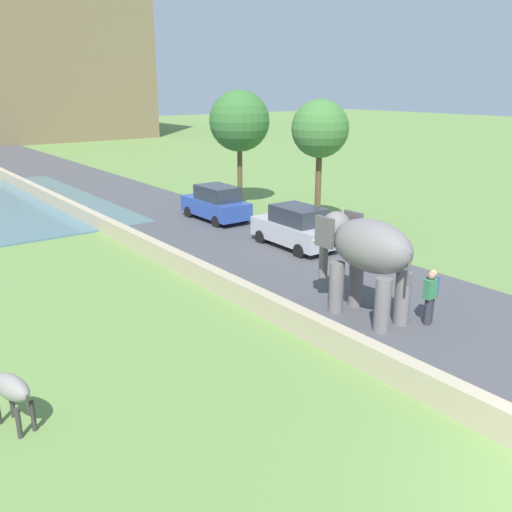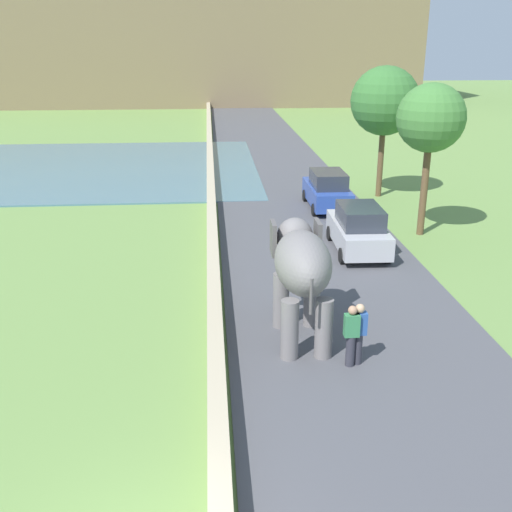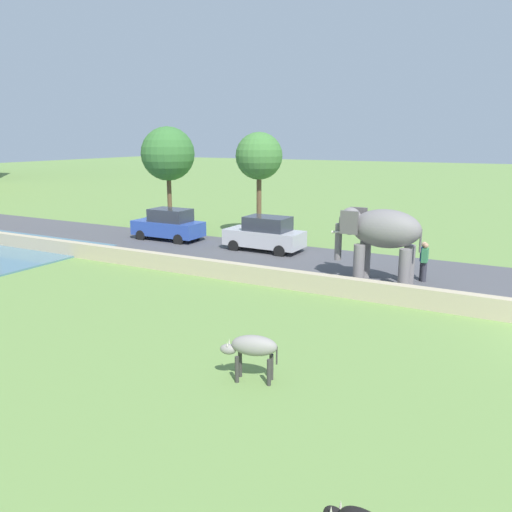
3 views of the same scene
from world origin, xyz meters
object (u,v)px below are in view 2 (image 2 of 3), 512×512
Objects in this scene: person_beside_elephant at (351,335)px; car_blue at (327,190)px; car_silver at (358,229)px; person_trailing at (359,333)px; elephant at (301,267)px.

person_beside_elephant is 14.43m from car_blue.
person_beside_elephant is 0.40× the size of car_silver.
car_silver is at bearing 76.41° from person_trailing.
elephant reaches higher than car_silver.
car_silver is (1.96, 8.11, 0.03)m from person_trailing.
car_blue is at bearing 82.12° from person_trailing.
elephant is at bearing 122.01° from person_beside_elephant.
car_silver is at bearing 64.54° from elephant.
car_blue is (1.96, 14.18, 0.03)m from person_trailing.
car_silver is at bearing -90.02° from car_blue.
elephant is 2.13× the size of person_beside_elephant.
elephant reaches higher than person_trailing.
car_blue reaches higher than person_beside_elephant.
person_trailing is 14.31m from car_blue.
elephant is at bearing -115.46° from car_silver.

